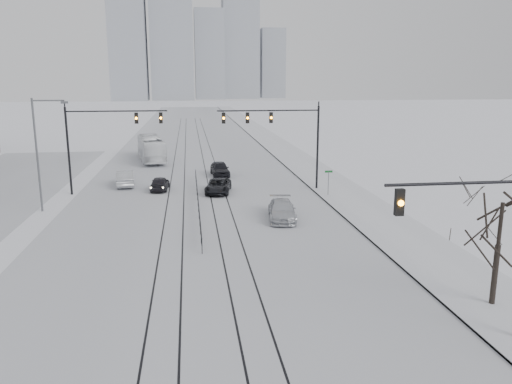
# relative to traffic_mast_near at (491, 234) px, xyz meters

# --- Properties ---
(road) EXTENTS (22.00, 260.00, 0.02)m
(road) POSITION_rel_traffic_mast_near_xyz_m (-10.79, 54.00, -4.55)
(road) COLOR silver
(road) RESTS_ON ground
(sidewalk_east) EXTENTS (5.00, 260.00, 0.16)m
(sidewalk_east) POSITION_rel_traffic_mast_near_xyz_m (2.71, 54.00, -4.48)
(sidewalk_east) COLOR silver
(sidewalk_east) RESTS_ON ground
(curb) EXTENTS (0.10, 260.00, 0.12)m
(curb) POSITION_rel_traffic_mast_near_xyz_m (0.26, 54.00, -4.50)
(curb) COLOR gray
(curb) RESTS_ON ground
(tram_rails) EXTENTS (5.30, 180.00, 0.01)m
(tram_rails) POSITION_rel_traffic_mast_near_xyz_m (-10.79, 34.00, -4.54)
(tram_rails) COLOR black
(tram_rails) RESTS_ON ground
(skyline) EXTENTS (96.00, 48.00, 72.00)m
(skyline) POSITION_rel_traffic_mast_near_xyz_m (-5.77, 267.63, 26.08)
(skyline) COLOR #9297A0
(skyline) RESTS_ON ground
(traffic_mast_near) EXTENTS (6.10, 0.37, 7.00)m
(traffic_mast_near) POSITION_rel_traffic_mast_near_xyz_m (0.00, 0.00, 0.00)
(traffic_mast_near) COLOR black
(traffic_mast_near) RESTS_ON ground
(traffic_mast_ne) EXTENTS (9.60, 0.37, 8.00)m
(traffic_mast_ne) POSITION_rel_traffic_mast_near_xyz_m (-2.64, 29.00, 1.20)
(traffic_mast_ne) COLOR black
(traffic_mast_ne) RESTS_ON ground
(traffic_mast_nw) EXTENTS (9.10, 0.37, 8.00)m
(traffic_mast_nw) POSITION_rel_traffic_mast_near_xyz_m (-19.31, 30.00, 1.01)
(traffic_mast_nw) COLOR black
(traffic_mast_nw) RESTS_ON ground
(street_light_west) EXTENTS (2.73, 0.25, 9.00)m
(street_light_west) POSITION_rel_traffic_mast_near_xyz_m (-22.99, 24.00, 0.65)
(street_light_west) COLOR #595B60
(street_light_west) RESTS_ON ground
(bare_tree) EXTENTS (4.40, 4.40, 6.10)m
(bare_tree) POSITION_rel_traffic_mast_near_xyz_m (2.41, 3.00, -0.07)
(bare_tree) COLOR black
(bare_tree) RESTS_ON ground
(median_fence) EXTENTS (0.06, 24.00, 1.00)m
(median_fence) POSITION_rel_traffic_mast_near_xyz_m (-10.79, 24.00, -4.04)
(median_fence) COLOR black
(median_fence) RESTS_ON ground
(street_sign) EXTENTS (0.70, 0.06, 2.40)m
(street_sign) POSITION_rel_traffic_mast_near_xyz_m (1.01, 26.00, -2.96)
(street_sign) COLOR #595B60
(street_sign) RESTS_ON ground
(sedan_sb_inner) EXTENTS (1.87, 4.01, 1.33)m
(sedan_sb_inner) POSITION_rel_traffic_mast_near_xyz_m (-14.27, 30.69, -3.90)
(sedan_sb_inner) COLOR black
(sedan_sb_inner) RESTS_ON ground
(sedan_sb_outer) EXTENTS (2.18, 4.86, 1.55)m
(sedan_sb_outer) POSITION_rel_traffic_mast_near_xyz_m (-17.81, 33.16, -3.79)
(sedan_sb_outer) COLOR silver
(sedan_sb_outer) RESTS_ON ground
(sedan_nb_front) EXTENTS (2.91, 4.97, 1.30)m
(sedan_nb_front) POSITION_rel_traffic_mast_near_xyz_m (-8.79, 28.78, -3.91)
(sedan_nb_front) COLOR black
(sedan_nb_front) RESTS_ON ground
(sedan_nb_right) EXTENTS (2.55, 5.10, 1.42)m
(sedan_nb_right) POSITION_rel_traffic_mast_near_xyz_m (-4.56, 18.96, -3.85)
(sedan_nb_right) COLOR silver
(sedan_nb_right) RESTS_ON ground
(sedan_nb_far) EXTENTS (2.14, 4.70, 1.57)m
(sedan_nb_far) POSITION_rel_traffic_mast_near_xyz_m (-8.10, 37.32, -3.78)
(sedan_nb_far) COLOR black
(sedan_nb_far) RESTS_ON ground
(box_truck) EXTENTS (4.49, 11.71, 3.18)m
(box_truck) POSITION_rel_traffic_mast_near_xyz_m (-16.32, 49.05, -2.97)
(box_truck) COLOR white
(box_truck) RESTS_ON ground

